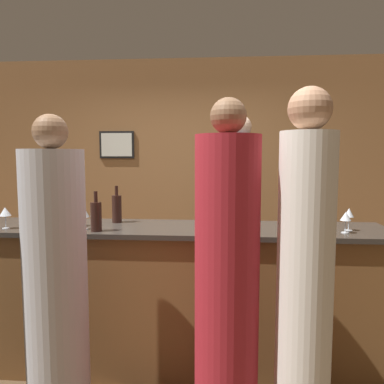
{
  "coord_description": "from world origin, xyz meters",
  "views": [
    {
      "loc": [
        0.48,
        -2.71,
        1.61
      ],
      "look_at": [
        0.26,
        0.1,
        1.34
      ],
      "focal_mm": 35.0,
      "sensor_mm": 36.0,
      "label": 1
    }
  ],
  "objects": [
    {
      "name": "guest_3",
      "position": [
        0.51,
        -0.68,
        0.89
      ],
      "size": [
        0.36,
        0.36,
        1.92
      ],
      "color": "maroon",
      "rests_on": "ground_plane"
    },
    {
      "name": "guest_0",
      "position": [
        -0.48,
        -0.66,
        0.86
      ],
      "size": [
        0.36,
        0.36,
        1.84
      ],
      "color": "#B2B2B7",
      "rests_on": "ground_plane"
    },
    {
      "name": "back_wall",
      "position": [
        -0.0,
        1.98,
        1.4
      ],
      "size": [
        8.0,
        0.08,
        2.8
      ],
      "color": "olive",
      "rests_on": "ground_plane"
    },
    {
      "name": "wine_glass_0",
      "position": [
        -1.07,
        -0.17,
        1.21
      ],
      "size": [
        0.08,
        0.08,
        0.16
      ],
      "color": "silver",
      "rests_on": "bar_counter"
    },
    {
      "name": "wine_glass_5",
      "position": [
        1.37,
        -0.05,
        1.21
      ],
      "size": [
        0.07,
        0.07,
        0.16
      ],
      "color": "silver",
      "rests_on": "bar_counter"
    },
    {
      "name": "wine_glass_7",
      "position": [
        -0.59,
        -0.04,
        1.21
      ],
      "size": [
        0.07,
        0.07,
        0.16
      ],
      "color": "silver",
      "rests_on": "bar_counter"
    },
    {
      "name": "bar_counter",
      "position": [
        0.0,
        0.0,
        0.55
      ],
      "size": [
        3.39,
        0.62,
        1.09
      ],
      "color": "brown",
      "rests_on": "ground_plane"
    },
    {
      "name": "wine_glass_4",
      "position": [
        -0.49,
        -0.15,
        1.21
      ],
      "size": [
        0.07,
        0.07,
        0.16
      ],
      "color": "silver",
      "rests_on": "bar_counter"
    },
    {
      "name": "wine_glass_3",
      "position": [
        1.11,
        -0.17,
        1.21
      ],
      "size": [
        0.07,
        0.07,
        0.17
      ],
      "color": "silver",
      "rests_on": "bar_counter"
    },
    {
      "name": "wine_glass_1",
      "position": [
        0.49,
        -0.2,
        1.22
      ],
      "size": [
        0.08,
        0.08,
        0.18
      ],
      "color": "silver",
      "rests_on": "bar_counter"
    },
    {
      "name": "guest_1",
      "position": [
        0.93,
        -0.72,
        0.94
      ],
      "size": [
        0.3,
        0.3,
        1.96
      ],
      "color": "silver",
      "rests_on": "ground_plane"
    },
    {
      "name": "wine_bottle_1",
      "position": [
        -0.39,
        -0.21,
        1.19
      ],
      "size": [
        0.08,
        0.08,
        0.28
      ],
      "color": "black",
      "rests_on": "bar_counter"
    },
    {
      "name": "wine_glass_6",
      "position": [
        1.32,
        -0.13,
        1.2
      ],
      "size": [
        0.07,
        0.07,
        0.14
      ],
      "color": "silver",
      "rests_on": "bar_counter"
    },
    {
      "name": "ground_plane",
      "position": [
        0.0,
        0.0,
        0.0
      ],
      "size": [
        14.0,
        14.0,
        0.0
      ],
      "primitive_type": "plane",
      "color": "#4C3823"
    },
    {
      "name": "wine_bottle_0",
      "position": [
        -0.34,
        0.14,
        1.2
      ],
      "size": [
        0.08,
        0.08,
        0.29
      ],
      "color": "black",
      "rests_on": "bar_counter"
    },
    {
      "name": "bartender",
      "position": [
        0.64,
        0.78,
        0.94
      ],
      "size": [
        0.31,
        0.31,
        1.98
      ],
      "rotation": [
        0.0,
        0.0,
        3.14
      ],
      "color": "#1E234C",
      "rests_on": "ground_plane"
    }
  ]
}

